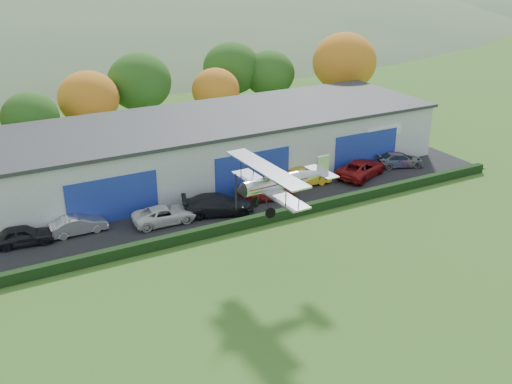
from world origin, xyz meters
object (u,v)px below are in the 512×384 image
car_7 (400,160)px  biplane (280,180)px  car_0 (23,235)px  car_4 (266,190)px  hangar (222,144)px  car_2 (165,215)px  car_3 (218,204)px  car_5 (305,177)px  car_1 (78,225)px  car_6 (361,168)px

car_7 → biplane: bearing=139.8°
car_0 → car_4: 19.02m
hangar → car_0: size_ratio=9.65×
car_2 → car_3: 4.26m
car_3 → biplane: (-0.12, -9.49, 5.35)m
car_3 → car_5: car_3 is taller
hangar → car_3: hangar is taller
car_1 → car_4: 15.18m
car_6 → car_4: bearing=69.1°
car_1 → car_2: 6.31m
car_2 → car_5: size_ratio=1.08×
car_4 → biplane: (-4.86, -10.18, 5.35)m
car_0 → car_3: size_ratio=0.75×
hangar → car_2: size_ratio=8.36×
car_6 → biplane: 19.15m
car_4 → car_6: size_ratio=0.85×
hangar → car_7: bearing=-25.1°
car_2 → car_6: size_ratio=0.86×
car_3 → car_1: bearing=98.1°
car_1 → car_2: size_ratio=0.85×
car_1 → car_5: 19.71m
car_2 → car_5: (13.55, 1.37, 0.07)m
car_4 → car_6: bearing=-74.4°
car_6 → biplane: biplane is taller
hangar → car_0: hangar is taller
hangar → car_6: (10.39, -7.52, -1.82)m
car_7 → car_5: bearing=109.0°
biplane → car_2: bearing=110.8°
hangar → car_4: 8.14m
biplane → car_1: bearing=130.5°
car_6 → car_5: bearing=59.4°
car_7 → car_0: bearing=110.2°
biplane → hangar: bearing=74.0°
car_7 → hangar: bearing=85.8°
car_4 → car_1: bearing=99.0°
car_3 → car_4: bearing=-63.6°
car_6 → car_7: size_ratio=1.23×
hangar → car_3: bearing=-117.6°
car_3 → car_7: size_ratio=1.22×
car_1 → car_5: (19.71, -0.01, 0.06)m
car_1 → hangar: bearing=-65.5°
car_2 → biplane: biplane is taller
car_4 → car_5: bearing=-62.8°
car_0 → car_1: size_ratio=1.02×
hangar → car_5: (4.80, -6.81, -1.86)m
car_3 → car_5: (9.31, 1.83, -0.07)m
car_1 → biplane: 16.25m
car_5 → car_3: bearing=107.2°
car_4 → biplane: size_ratio=0.62×
car_0 → car_3: car_3 is taller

